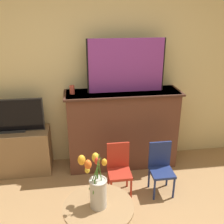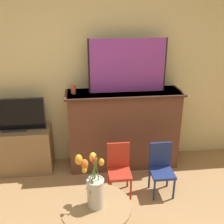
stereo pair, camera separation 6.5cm
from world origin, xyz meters
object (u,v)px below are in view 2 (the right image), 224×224
(tv_monitor, at_px, (13,115))
(chair_blue, at_px, (161,166))
(vase_tulips, at_px, (94,187))
(chair_red, at_px, (119,167))
(painting, at_px, (128,66))

(tv_monitor, distance_m, chair_blue, 1.94)
(tv_monitor, height_order, vase_tulips, vase_tulips)
(tv_monitor, height_order, chair_red, tv_monitor)
(tv_monitor, distance_m, vase_tulips, 1.76)
(tv_monitor, relative_size, vase_tulips, 1.60)
(painting, relative_size, chair_red, 1.58)
(chair_blue, height_order, vase_tulips, vase_tulips)
(painting, distance_m, vase_tulips, 1.70)
(tv_monitor, xyz_separation_m, chair_blue, (1.77, -0.66, -0.47))
(painting, relative_size, vase_tulips, 1.96)
(chair_blue, bearing_deg, chair_red, 174.37)
(chair_red, relative_size, chair_blue, 1.00)
(painting, height_order, vase_tulips, painting)
(chair_red, distance_m, chair_blue, 0.50)
(tv_monitor, height_order, chair_blue, tv_monitor)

